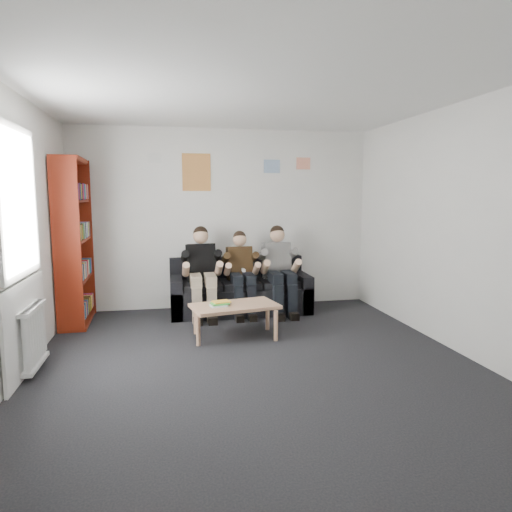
{
  "coord_description": "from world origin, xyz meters",
  "views": [
    {
      "loc": [
        -0.86,
        -4.43,
        1.71
      ],
      "look_at": [
        0.27,
        1.3,
        0.93
      ],
      "focal_mm": 32.0,
      "sensor_mm": 36.0,
      "label": 1
    }
  ],
  "objects": [
    {
      "name": "room_shell",
      "position": [
        0.0,
        0.0,
        1.35
      ],
      "size": [
        5.0,
        5.0,
        5.0
      ],
      "color": "black",
      "rests_on": "ground"
    },
    {
      "name": "poster_blue",
      "position": [
        0.75,
        2.49,
        2.15
      ],
      "size": [
        0.25,
        0.01,
        0.2
      ],
      "primitive_type": "cube",
      "color": "#3A80C5",
      "rests_on": "room_shell"
    },
    {
      "name": "window",
      "position": [
        -2.22,
        0.2,
        1.03
      ],
      "size": [
        0.05,
        1.3,
        2.36
      ],
      "color": "white",
      "rests_on": "room_shell"
    },
    {
      "name": "person_right",
      "position": [
        0.74,
        1.93,
        0.63
      ],
      "size": [
        0.4,
        0.85,
        1.27
      ],
      "rotation": [
        0.0,
        0.0,
        0.06
      ],
      "color": "silver",
      "rests_on": "sofa"
    },
    {
      "name": "person_left",
      "position": [
        -0.38,
        1.93,
        0.63
      ],
      "size": [
        0.4,
        0.85,
        1.27
      ],
      "rotation": [
        0.0,
        0.0,
        0.12
      ],
      "color": "black",
      "rests_on": "sofa"
    },
    {
      "name": "radiator",
      "position": [
        -2.15,
        0.2,
        0.35
      ],
      "size": [
        0.1,
        0.64,
        0.6
      ],
      "color": "white",
      "rests_on": "ground"
    },
    {
      "name": "poster_large",
      "position": [
        -0.4,
        2.49,
        2.05
      ],
      "size": [
        0.42,
        0.01,
        0.55
      ],
      "primitive_type": "cube",
      "color": "gold",
      "rests_on": "room_shell"
    },
    {
      "name": "coffee_table",
      "position": [
        -0.08,
        0.88,
        0.36
      ],
      "size": [
        1.01,
        0.56,
        0.41
      ],
      "rotation": [
        0.0,
        0.0,
        0.2
      ],
      "color": "tan",
      "rests_on": "ground"
    },
    {
      "name": "bookshelf",
      "position": [
        -2.06,
        1.94,
        1.1
      ],
      "size": [
        0.33,
        0.99,
        2.19
      ],
      "rotation": [
        0.0,
        0.0,
        0.03
      ],
      "color": "maroon",
      "rests_on": "ground"
    },
    {
      "name": "sofa",
      "position": [
        0.18,
        2.12,
        0.28
      ],
      "size": [
        2.02,
        0.83,
        0.78
      ],
      "color": "black",
      "rests_on": "ground"
    },
    {
      "name": "game_cases",
      "position": [
        -0.26,
        0.87,
        0.43
      ],
      "size": [
        0.24,
        0.21,
        0.05
      ],
      "rotation": [
        0.0,
        0.0,
        0.13
      ],
      "color": "silver",
      "rests_on": "coffee_table"
    },
    {
      "name": "poster_sign",
      "position": [
        -1.0,
        2.49,
        2.25
      ],
      "size": [
        0.2,
        0.01,
        0.14
      ],
      "primitive_type": "cube",
      "color": "silver",
      "rests_on": "room_shell"
    },
    {
      "name": "poster_pink",
      "position": [
        1.25,
        2.49,
        2.2
      ],
      "size": [
        0.22,
        0.01,
        0.18
      ],
      "primitive_type": "cube",
      "color": "#DD459E",
      "rests_on": "room_shell"
    },
    {
      "name": "person_middle",
      "position": [
        0.18,
        1.93,
        0.6
      ],
      "size": [
        0.36,
        0.77,
        1.2
      ],
      "rotation": [
        0.0,
        0.0,
        0.05
      ],
      "color": "#432E16",
      "rests_on": "sofa"
    }
  ]
}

